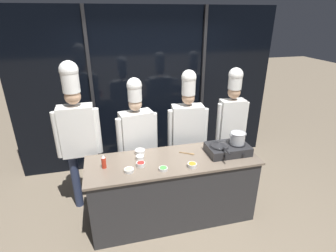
# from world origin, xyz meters

# --- Properties ---
(ground_plane) EXTENTS (24.00, 24.00, 0.00)m
(ground_plane) POSITION_xyz_m (0.00, 0.00, 0.00)
(ground_plane) COLOR #7F705B
(window_wall_back) EXTENTS (4.42, 0.09, 2.70)m
(window_wall_back) POSITION_xyz_m (0.00, 1.55, 1.35)
(window_wall_back) COLOR black
(window_wall_back) RESTS_ON ground_plane
(demo_counter) EXTENTS (2.15, 0.72, 0.90)m
(demo_counter) POSITION_xyz_m (0.00, 0.00, 0.45)
(demo_counter) COLOR #2D2D30
(demo_counter) RESTS_ON ground_plane
(portable_stove) EXTENTS (0.54, 0.37, 0.13)m
(portable_stove) POSITION_xyz_m (0.73, -0.01, 0.96)
(portable_stove) COLOR #28282B
(portable_stove) RESTS_ON demo_counter
(frying_pan) EXTENTS (0.25, 0.43, 0.04)m
(frying_pan) POSITION_xyz_m (0.61, -0.02, 1.04)
(frying_pan) COLOR #232326
(frying_pan) RESTS_ON portable_stove
(stock_pot) EXTENTS (0.22, 0.19, 0.15)m
(stock_pot) POSITION_xyz_m (0.86, -0.01, 1.10)
(stock_pot) COLOR #B7BABF
(stock_pot) RESTS_ON portable_stove
(squeeze_bottle_chili) EXTENTS (0.05, 0.05, 0.17)m
(squeeze_bottle_chili) POSITION_xyz_m (-0.83, 0.01, 0.98)
(squeeze_bottle_chili) COLOR red
(squeeze_bottle_chili) RESTS_ON demo_counter
(prep_bowl_bell_pepper) EXTENTS (0.11, 0.11, 0.05)m
(prep_bowl_bell_pepper) POSITION_xyz_m (-0.41, -0.05, 0.92)
(prep_bowl_bell_pepper) COLOR white
(prep_bowl_bell_pepper) RESTS_ON demo_counter
(prep_bowl_ginger) EXTENTS (0.11, 0.11, 0.04)m
(prep_bowl_ginger) POSITION_xyz_m (-0.56, -0.14, 0.92)
(prep_bowl_ginger) COLOR white
(prep_bowl_ginger) RESTS_ON demo_counter
(prep_bowl_chicken) EXTENTS (0.13, 0.13, 0.06)m
(prep_bowl_chicken) POSITION_xyz_m (-0.38, 0.25, 0.93)
(prep_bowl_chicken) COLOR white
(prep_bowl_chicken) RESTS_ON demo_counter
(prep_bowl_bean_sprouts) EXTENTS (0.10, 0.10, 0.05)m
(prep_bowl_bean_sprouts) POSITION_xyz_m (-0.40, 0.11, 0.92)
(prep_bowl_bean_sprouts) COLOR white
(prep_bowl_bean_sprouts) RESTS_ON demo_counter
(prep_bowl_carrots) EXTENTS (0.11, 0.11, 0.05)m
(prep_bowl_carrots) POSITION_xyz_m (0.18, -0.22, 0.92)
(prep_bowl_carrots) COLOR white
(prep_bowl_carrots) RESTS_ON demo_counter
(prep_bowl_scallions) EXTENTS (0.10, 0.10, 0.03)m
(prep_bowl_scallions) POSITION_xyz_m (-0.17, -0.20, 0.92)
(prep_bowl_scallions) COLOR white
(prep_bowl_scallions) RESTS_ON demo_counter
(serving_spoon_slotted) EXTENTS (0.19, 0.13, 0.02)m
(serving_spoon_slotted) POSITION_xyz_m (0.25, 0.08, 0.90)
(serving_spoon_slotted) COLOR olive
(serving_spoon_slotted) RESTS_ON demo_counter
(chef_head) EXTENTS (0.58, 0.24, 2.07)m
(chef_head) POSITION_xyz_m (-1.13, 0.55, 1.20)
(chef_head) COLOR #2D3856
(chef_head) RESTS_ON ground_plane
(chef_sous) EXTENTS (0.58, 0.31, 1.81)m
(chef_sous) POSITION_xyz_m (-0.36, 0.60, 1.03)
(chef_sous) COLOR #4C4C51
(chef_sous) RESTS_ON ground_plane
(chef_line) EXTENTS (0.59, 0.28, 1.88)m
(chef_line) POSITION_xyz_m (0.38, 0.60, 1.06)
(chef_line) COLOR #4C4C51
(chef_line) RESTS_ON ground_plane
(chef_pastry) EXTENTS (0.49, 0.21, 1.87)m
(chef_pastry) POSITION_xyz_m (1.08, 0.61, 1.12)
(chef_pastry) COLOR #232326
(chef_pastry) RESTS_ON ground_plane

